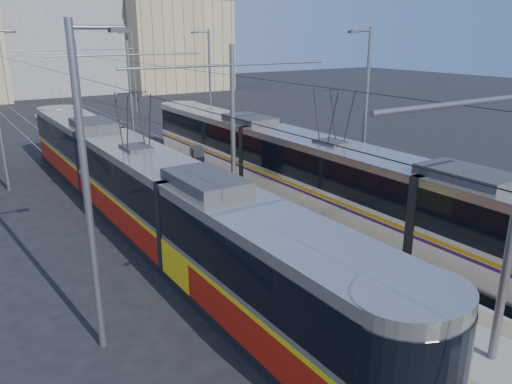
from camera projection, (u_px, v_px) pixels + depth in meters
ground at (369, 298)px, 15.16m from camera, size 160.00×160.00×0.00m
platform at (154, 171)px, 28.68m from camera, size 4.00×50.00×0.30m
tactile_strip_left at (130, 172)px, 27.88m from camera, size 0.70×50.00×0.01m
tactile_strip_right at (177, 165)px, 29.39m from camera, size 0.70×50.00×0.01m
rails at (154, 173)px, 28.72m from camera, size 8.71×70.00×0.03m
tram_left at (139, 187)px, 20.34m from camera, size 2.43×29.67×5.50m
tram_right at (330, 177)px, 21.26m from camera, size 2.43×32.01×5.50m
catenary at (170, 99)px, 25.09m from camera, size 9.20×70.00×7.00m
street_lamps at (125, 93)px, 30.65m from camera, size 15.18×38.22×8.00m
shelter at (197, 168)px, 24.18m from camera, size 0.91×1.14×2.19m
building_centre at (58, 25)px, 66.68m from camera, size 18.36×14.28×17.64m
building_right at (174, 44)px, 69.96m from camera, size 14.28×10.20×12.54m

